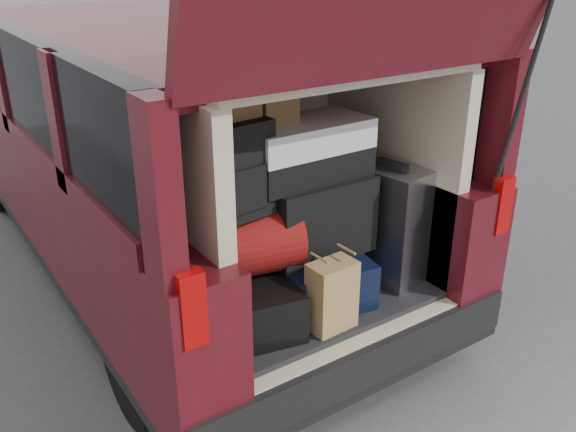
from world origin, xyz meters
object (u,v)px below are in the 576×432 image
backpack (236,170)px  navy_hardshell (314,274)px  silver_roller (386,223)px  twotone_duffel (305,150)px  black_soft_case (315,215)px  black_hardshell (243,299)px  kraft_bag (332,296)px  red_duffel (246,243)px

backpack → navy_hardshell: bearing=-6.7°
silver_roller → twotone_duffel: (-0.47, 0.11, 0.46)m
silver_roller → backpack: size_ratio=1.44×
silver_roller → black_soft_case: bearing=160.7°
twotone_duffel → black_hardshell: bearing=-171.4°
navy_hardshell → black_hardshell: bearing=-170.0°
navy_hardshell → silver_roller: size_ratio=0.88×
kraft_bag → red_duffel: size_ratio=0.69×
black_hardshell → silver_roller: silver_roller is taller
silver_roller → kraft_bag: size_ratio=1.84×
silver_roller → black_soft_case: (-0.43, 0.07, 0.12)m
kraft_bag → black_soft_case: bearing=65.4°
red_duffel → black_soft_case: bearing=11.5°
navy_hardshell → twotone_duffel: (-0.02, 0.06, 0.65)m
navy_hardshell → black_soft_case: bearing=66.5°
black_hardshell → silver_roller: bearing=8.8°
kraft_bag → twotone_duffel: bearing=73.4°
red_duffel → twotone_duffel: twotone_duffel is taller
silver_roller → kraft_bag: bearing=-166.2°
navy_hardshell → twotone_duffel: twotone_duffel is taller
kraft_bag → red_duffel: 0.47m
black_soft_case → red_duffel: bearing=-178.4°
black_hardshell → red_duffel: size_ratio=1.20×
black_hardshell → navy_hardshell: (0.43, 0.01, 0.00)m
navy_hardshell → backpack: 0.79m
navy_hardshell → silver_roller: (0.44, -0.05, 0.19)m
backpack → black_soft_case: bearing=-3.6°
navy_hardshell → red_duffel: 0.47m
black_hardshell → backpack: 0.66m
black_hardshell → kraft_bag: 0.43m
twotone_duffel → backpack: bearing=-172.0°
kraft_bag → black_soft_case: size_ratio=0.62×
backpack → red_duffel: bearing=16.9°
kraft_bag → twotone_duffel: twotone_duffel is taller
backpack → silver_roller: bearing=-10.0°
black_hardshell → navy_hardshell: 0.43m
black_hardshell → black_soft_case: size_ratio=1.08×
kraft_bag → black_hardshell: bearing=135.6°
red_duffel → black_soft_case: size_ratio=0.90×
black_soft_case → kraft_bag: bearing=-111.0°
silver_roller → black_hardshell: bearing=167.6°
red_duffel → twotone_duffel: bearing=17.5°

